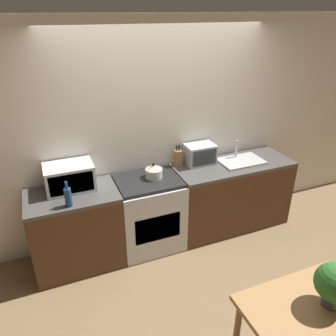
# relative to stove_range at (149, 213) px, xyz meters

# --- Properties ---
(ground_plane) EXTENTS (16.00, 16.00, 0.00)m
(ground_plane) POSITION_rel_stove_range_xyz_m (0.28, -0.64, -0.45)
(ground_plane) COLOR brown
(wall_back) EXTENTS (10.00, 0.06, 2.60)m
(wall_back) POSITION_rel_stove_range_xyz_m (0.28, 0.34, 0.85)
(wall_back) COLOR silver
(wall_back) RESTS_ON ground_plane
(counter_left_run) EXTENTS (0.95, 0.62, 0.90)m
(counter_left_run) POSITION_rel_stove_range_xyz_m (-0.85, 0.00, 0.00)
(counter_left_run) COLOR #4C2D19
(counter_left_run) RESTS_ON ground_plane
(counter_right_run) EXTENTS (1.51, 0.62, 0.90)m
(counter_right_run) POSITION_rel_stove_range_xyz_m (1.13, 0.00, 0.00)
(counter_right_run) COLOR #4C2D19
(counter_right_run) RESTS_ON ground_plane
(stove_range) EXTENTS (0.74, 0.62, 0.90)m
(stove_range) POSITION_rel_stove_range_xyz_m (0.00, 0.00, 0.00)
(stove_range) COLOR silver
(stove_range) RESTS_ON ground_plane
(kettle) EXTENTS (0.19, 0.19, 0.18)m
(kettle) POSITION_rel_stove_range_xyz_m (0.08, 0.02, 0.53)
(kettle) COLOR beige
(kettle) RESTS_ON stove_range
(microwave) EXTENTS (0.50, 0.34, 0.28)m
(microwave) POSITION_rel_stove_range_xyz_m (-0.83, 0.12, 0.59)
(microwave) COLOR silver
(microwave) RESTS_ON counter_left_run
(bottle) EXTENTS (0.07, 0.07, 0.27)m
(bottle) POSITION_rel_stove_range_xyz_m (-0.89, -0.23, 0.56)
(bottle) COLOR navy
(bottle) RESTS_ON counter_left_run
(knife_block) EXTENTS (0.09, 0.08, 0.26)m
(knife_block) POSITION_rel_stove_range_xyz_m (0.46, 0.21, 0.55)
(knife_block) COLOR #9E7042
(knife_block) RESTS_ON counter_right_run
(toaster_oven) EXTENTS (0.36, 0.25, 0.25)m
(toaster_oven) POSITION_rel_stove_range_xyz_m (0.74, 0.16, 0.58)
(toaster_oven) COLOR #ADAFB5
(toaster_oven) RESTS_ON counter_right_run
(sink_basin) EXTENTS (0.55, 0.36, 0.24)m
(sink_basin) POSITION_rel_stove_range_xyz_m (1.24, 0.01, 0.47)
(sink_basin) COLOR #ADAFB5
(sink_basin) RESTS_ON counter_right_run
(dining_table) EXTENTS (0.95, 0.74, 0.77)m
(dining_table) POSITION_rel_stove_range_xyz_m (0.52, -2.04, 0.22)
(dining_table) COLOR #9E7042
(dining_table) RESTS_ON ground_plane
(potted_plant) EXTENTS (0.27, 0.27, 0.34)m
(potted_plant) POSITION_rel_stove_range_xyz_m (0.64, -2.01, 0.52)
(potted_plant) COLOR #424247
(potted_plant) RESTS_ON dining_table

